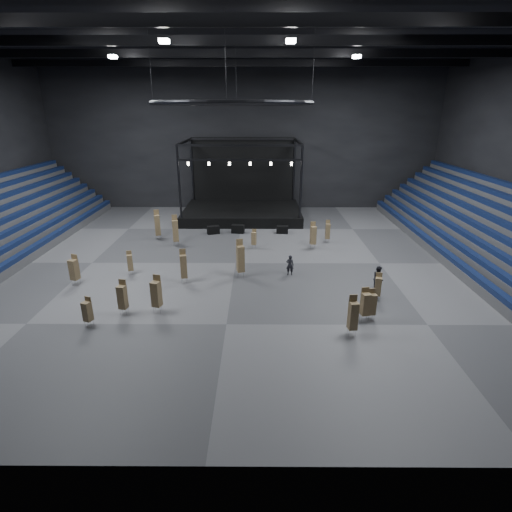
{
  "coord_description": "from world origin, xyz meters",
  "views": [
    {
      "loc": [
        1.96,
        -32.27,
        12.58
      ],
      "look_at": [
        1.79,
        -2.0,
        1.4
      ],
      "focal_mm": 28.0,
      "sensor_mm": 36.0,
      "label": 1
    }
  ],
  "objects_px": {
    "flight_case_left": "(213,230)",
    "chair_stack_4": "(130,262)",
    "chair_stack_1": "(74,269)",
    "chair_stack_10": "(122,296)",
    "chair_stack_15": "(353,315)",
    "chair_stack_12": "(378,286)",
    "flight_case_right": "(282,230)",
    "chair_stack_6": "(183,266)",
    "flight_case_mid": "(238,229)",
    "chair_stack_13": "(328,231)",
    "chair_stack_0": "(157,225)",
    "chair_stack_14": "(156,293)",
    "crew_member": "(378,278)",
    "stage": "(242,205)",
    "chair_stack_9": "(240,258)",
    "chair_stack_7": "(365,303)",
    "man_center": "(290,265)",
    "chair_stack_11": "(175,230)",
    "chair_stack_8": "(87,311)",
    "chair_stack_2": "(313,235)",
    "chair_stack_5": "(372,304)",
    "chair_stack_3": "(254,238)"
  },
  "relations": [
    {
      "from": "flight_case_left",
      "to": "chair_stack_14",
      "type": "xyz_separation_m",
      "value": [
        -1.8,
        -17.57,
        0.93
      ]
    },
    {
      "from": "flight_case_mid",
      "to": "chair_stack_11",
      "type": "distance_m",
      "value": 7.29
    },
    {
      "from": "chair_stack_6",
      "to": "man_center",
      "type": "distance_m",
      "value": 8.4
    },
    {
      "from": "chair_stack_13",
      "to": "man_center",
      "type": "xyz_separation_m",
      "value": [
        -4.39,
        -8.5,
        -0.33
      ]
    },
    {
      "from": "flight_case_right",
      "to": "chair_stack_12",
      "type": "xyz_separation_m",
      "value": [
        5.74,
        -15.87,
        0.64
      ]
    },
    {
      "from": "chair_stack_0",
      "to": "chair_stack_14",
      "type": "xyz_separation_m",
      "value": [
        3.64,
        -15.64,
        -0.2
      ]
    },
    {
      "from": "chair_stack_12",
      "to": "chair_stack_13",
      "type": "distance_m",
      "value": 13.02
    },
    {
      "from": "flight_case_mid",
      "to": "flight_case_right",
      "type": "bearing_deg",
      "value": -1.4
    },
    {
      "from": "chair_stack_11",
      "to": "chair_stack_12",
      "type": "bearing_deg",
      "value": -50.43
    },
    {
      "from": "chair_stack_10",
      "to": "crew_member",
      "type": "xyz_separation_m",
      "value": [
        17.54,
        3.73,
        -0.31
      ]
    },
    {
      "from": "chair_stack_14",
      "to": "chair_stack_10",
      "type": "bearing_deg",
      "value": -155.78
    },
    {
      "from": "chair_stack_6",
      "to": "chair_stack_3",
      "type": "bearing_deg",
      "value": 42.51
    },
    {
      "from": "chair_stack_12",
      "to": "chair_stack_13",
      "type": "height_order",
      "value": "chair_stack_13"
    },
    {
      "from": "flight_case_mid",
      "to": "chair_stack_4",
      "type": "distance_m",
      "value": 14.08
    },
    {
      "from": "chair_stack_7",
      "to": "chair_stack_13",
      "type": "distance_m",
      "value": 15.87
    },
    {
      "from": "chair_stack_6",
      "to": "chair_stack_9",
      "type": "relative_size",
      "value": 0.86
    },
    {
      "from": "flight_case_right",
      "to": "chair_stack_10",
      "type": "relative_size",
      "value": 0.52
    },
    {
      "from": "chair_stack_14",
      "to": "chair_stack_0",
      "type": "bearing_deg",
      "value": 120.25
    },
    {
      "from": "chair_stack_6",
      "to": "chair_stack_9",
      "type": "bearing_deg",
      "value": 0.2
    },
    {
      "from": "chair_stack_9",
      "to": "chair_stack_10",
      "type": "distance_m",
      "value": 9.61
    },
    {
      "from": "chair_stack_12",
      "to": "flight_case_right",
      "type": "bearing_deg",
      "value": 125.48
    },
    {
      "from": "flight_case_right",
      "to": "chair_stack_2",
      "type": "xyz_separation_m",
      "value": [
        2.64,
        -4.85,
        0.93
      ]
    },
    {
      "from": "chair_stack_4",
      "to": "chair_stack_9",
      "type": "height_order",
      "value": "chair_stack_9"
    },
    {
      "from": "flight_case_left",
      "to": "chair_stack_4",
      "type": "height_order",
      "value": "chair_stack_4"
    },
    {
      "from": "chair_stack_7",
      "to": "stage",
      "type": "bearing_deg",
      "value": 97.53
    },
    {
      "from": "flight_case_mid",
      "to": "crew_member",
      "type": "xyz_separation_m",
      "value": [
        10.98,
        -14.41,
        0.49
      ]
    },
    {
      "from": "chair_stack_14",
      "to": "crew_member",
      "type": "bearing_deg",
      "value": 29.83
    },
    {
      "from": "flight_case_left",
      "to": "chair_stack_15",
      "type": "xyz_separation_m",
      "value": [
        10.34,
        -20.35,
        0.89
      ]
    },
    {
      "from": "chair_stack_13",
      "to": "chair_stack_15",
      "type": "xyz_separation_m",
      "value": [
        -1.41,
        -17.6,
        0.15
      ]
    },
    {
      "from": "flight_case_left",
      "to": "chair_stack_15",
      "type": "distance_m",
      "value": 22.84
    },
    {
      "from": "stage",
      "to": "chair_stack_6",
      "type": "xyz_separation_m",
      "value": [
        -3.72,
        -20.32,
        -0.08
      ]
    },
    {
      "from": "chair_stack_0",
      "to": "chair_stack_8",
      "type": "xyz_separation_m",
      "value": [
        -0.16,
        -17.46,
        -0.52
      ]
    },
    {
      "from": "chair_stack_1",
      "to": "chair_stack_4",
      "type": "distance_m",
      "value": 4.12
    },
    {
      "from": "chair_stack_11",
      "to": "chair_stack_12",
      "type": "height_order",
      "value": "chair_stack_11"
    },
    {
      "from": "chair_stack_1",
      "to": "chair_stack_7",
      "type": "distance_m",
      "value": 21.23
    },
    {
      "from": "chair_stack_14",
      "to": "man_center",
      "type": "relative_size",
      "value": 1.54
    },
    {
      "from": "chair_stack_6",
      "to": "chair_stack_11",
      "type": "distance_m",
      "value": 9.16
    },
    {
      "from": "crew_member",
      "to": "chair_stack_13",
      "type": "bearing_deg",
      "value": 20.18
    },
    {
      "from": "chair_stack_2",
      "to": "chair_stack_14",
      "type": "relative_size",
      "value": 1.0
    },
    {
      "from": "chair_stack_4",
      "to": "chair_stack_5",
      "type": "relative_size",
      "value": 0.96
    },
    {
      "from": "chair_stack_6",
      "to": "chair_stack_15",
      "type": "distance_m",
      "value": 13.54
    },
    {
      "from": "chair_stack_7",
      "to": "chair_stack_11",
      "type": "xyz_separation_m",
      "value": [
        -14.73,
        14.71,
        0.36
      ]
    },
    {
      "from": "chair_stack_9",
      "to": "crew_member",
      "type": "bearing_deg",
      "value": -31.24
    },
    {
      "from": "chair_stack_7",
      "to": "flight_case_right",
      "type": "bearing_deg",
      "value": 91.52
    },
    {
      "from": "flight_case_right",
      "to": "chair_stack_0",
      "type": "bearing_deg",
      "value": -170.65
    },
    {
      "from": "flight_case_right",
      "to": "chair_stack_10",
      "type": "height_order",
      "value": "chair_stack_10"
    },
    {
      "from": "stage",
      "to": "flight_case_left",
      "type": "height_order",
      "value": "stage"
    },
    {
      "from": "chair_stack_1",
      "to": "chair_stack_10",
      "type": "relative_size",
      "value": 1.01
    },
    {
      "from": "chair_stack_1",
      "to": "chair_stack_7",
      "type": "xyz_separation_m",
      "value": [
        20.55,
        -5.35,
        -0.09
      ]
    },
    {
      "from": "chair_stack_13",
      "to": "chair_stack_0",
      "type": "bearing_deg",
      "value": 177.13
    }
  ]
}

